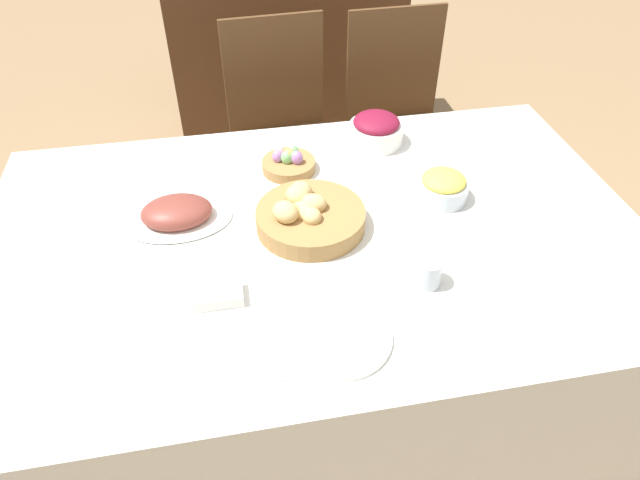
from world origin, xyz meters
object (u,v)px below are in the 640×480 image
at_px(ham_platter, 177,214).
at_px(knife, 401,329).
at_px(fork, 276,347).
at_px(spoon, 413,327).
at_px(egg_basket, 289,162).
at_px(chair_far_right, 398,120).
at_px(butter_dish, 218,295).
at_px(chair_far_center, 282,131).
at_px(dinner_plate, 339,337).
at_px(bread_basket, 308,215).
at_px(beet_salad_bowl, 376,130).
at_px(sideboard, 287,56).
at_px(pineapple_bowl, 443,187).
at_px(drinking_cup, 428,272).

height_order(ham_platter, knife, ham_platter).
distance_m(fork, spoon, 0.33).
distance_m(egg_basket, knife, 0.73).
height_order(chair_far_right, butter_dish, chair_far_right).
distance_m(chair_far_center, dinner_plate, 1.33).
bearing_deg(bread_basket, chair_far_right, 58.23).
height_order(bread_basket, butter_dish, bread_basket).
distance_m(chair_far_right, beet_salad_bowl, 0.60).
distance_m(sideboard, pineapple_bowl, 1.83).
relative_size(sideboard, butter_dish, 10.01).
height_order(chair_far_center, bread_basket, chair_far_center).
xyz_separation_m(chair_far_right, knife, (-0.40, -1.31, 0.20)).
bearing_deg(bread_basket, fork, -109.09).
distance_m(chair_far_center, sideboard, 0.97).
distance_m(ham_platter, drinking_cup, 0.73).
xyz_separation_m(beet_salad_bowl, fork, (-0.45, -0.83, -0.05)).
relative_size(chair_far_right, ham_platter, 3.10).
bearing_deg(beet_salad_bowl, bread_basket, -126.79).
xyz_separation_m(chair_far_center, fork, (-0.18, -1.31, 0.20)).
distance_m(sideboard, fork, 2.31).
distance_m(sideboard, knife, 2.28).
distance_m(knife, drinking_cup, 0.18).
distance_m(chair_far_right, knife, 1.39).
height_order(bread_basket, ham_platter, bread_basket).
bearing_deg(egg_basket, chair_far_right, 46.56).
xyz_separation_m(chair_far_right, butter_dish, (-0.82, -1.14, 0.21)).
xyz_separation_m(ham_platter, fork, (0.22, -0.52, -0.02)).
bearing_deg(dinner_plate, sideboard, 85.24).
distance_m(ham_platter, knife, 0.73).
bearing_deg(bread_basket, drinking_cup, -47.63).
bearing_deg(ham_platter, drinking_cup, -31.20).
bearing_deg(knife, spoon, -3.80).
xyz_separation_m(sideboard, butter_dish, (-0.46, -2.09, 0.29)).
relative_size(beet_salad_bowl, butter_dish, 1.49).
bearing_deg(chair_far_center, knife, -89.22).
xyz_separation_m(ham_platter, butter_dish, (0.10, -0.34, -0.01)).
relative_size(pineapple_bowl, spoon, 0.81).
height_order(sideboard, beet_salad_bowl, sideboard).
height_order(knife, drinking_cup, drinking_cup).
bearing_deg(chair_far_center, fork, -102.03).
bearing_deg(sideboard, spoon, -90.28).
distance_m(fork, knife, 0.30).
relative_size(spoon, drinking_cup, 2.47).
bearing_deg(butter_dish, drinking_cup, -4.29).
relative_size(sideboard, bread_basket, 4.02).
bearing_deg(sideboard, pineapple_bowl, -82.67).
bearing_deg(fork, knife, -3.80).
bearing_deg(dinner_plate, ham_platter, 125.52).
relative_size(beet_salad_bowl, spoon, 0.98).
bearing_deg(pineapple_bowl, fork, -139.80).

